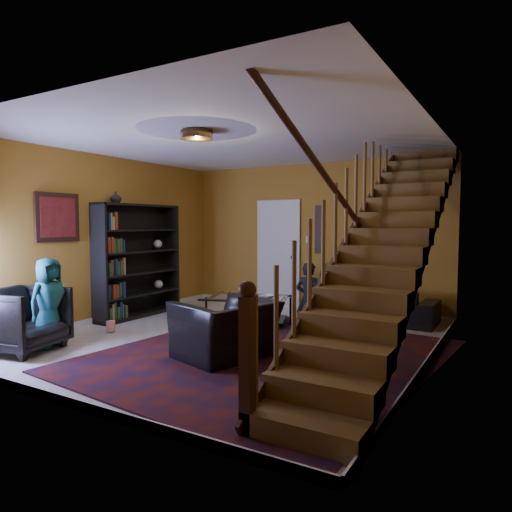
{
  "coord_description": "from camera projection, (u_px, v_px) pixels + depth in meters",
  "views": [
    {
      "loc": [
        3.5,
        -5.34,
        1.65
      ],
      "look_at": [
        0.14,
        0.4,
        1.18
      ],
      "focal_mm": 32.0,
      "sensor_mm": 36.0,
      "label": 1
    }
  ],
  "objects": [
    {
      "name": "armchair_left",
      "position": [
        23.0,
        320.0,
        5.89
      ],
      "size": [
        1.08,
        1.06,
        0.83
      ],
      "primitive_type": "imported",
      "rotation": [
        0.0,
        0.0,
        1.79
      ],
      "color": "black",
      "rests_on": "floor"
    },
    {
      "name": "rug",
      "position": [
        269.0,
        355.0,
        5.69
      ],
      "size": [
        4.12,
        4.6,
        0.02
      ],
      "primitive_type": "cube",
      "rotation": [
        0.0,
        0.0,
        -0.09
      ],
      "color": "#4C150D",
      "rests_on": "floor"
    },
    {
      "name": "coffee_table",
      "position": [
        248.0,
        309.0,
        7.37
      ],
      "size": [
        1.42,
        1.11,
        0.48
      ],
      "rotation": [
        0.0,
        0.0,
        0.34
      ],
      "color": "black",
      "rests_on": "floor"
    },
    {
      "name": "vase",
      "position": [
        116.0,
        197.0,
        7.62
      ],
      "size": [
        0.18,
        0.18,
        0.19
      ],
      "primitive_type": "imported",
      "color": "#999999",
      "rests_on": "bookshelf"
    },
    {
      "name": "person_adult_b",
      "position": [
        326.0,
        302.0,
        8.24
      ],
      "size": [
        0.72,
        0.59,
        1.37
      ],
      "primitive_type": "imported",
      "rotation": [
        0.0,
        0.0,
        3.02
      ],
      "color": "black",
      "rests_on": "sofa"
    },
    {
      "name": "floor",
      "position": [
        233.0,
        340.0,
        6.47
      ],
      "size": [
        5.5,
        5.5,
        0.0
      ],
      "primitive_type": "plane",
      "color": "beige",
      "rests_on": "ground"
    },
    {
      "name": "ceiling_fixture",
      "position": [
        197.0,
        135.0,
        5.59
      ],
      "size": [
        0.4,
        0.4,
        0.1
      ],
      "primitive_type": "cylinder",
      "color": "#3F2814",
      "rests_on": "room"
    },
    {
      "name": "popcorn_bucket",
      "position": [
        111.0,
        326.0,
        6.95
      ],
      "size": [
        0.14,
        0.14,
        0.15
      ],
      "primitive_type": "cylinder",
      "rotation": [
        0.0,
        0.0,
        -0.03
      ],
      "color": "red",
      "rests_on": "rug"
    },
    {
      "name": "wall_hanging",
      "position": [
        318.0,
        229.0,
        8.64
      ],
      "size": [
        0.14,
        0.03,
        0.9
      ],
      "primitive_type": "cube",
      "color": "black",
      "rests_on": "room"
    },
    {
      "name": "door",
      "position": [
        279.0,
        255.0,
        9.1
      ],
      "size": [
        0.82,
        0.05,
        2.05
      ],
      "primitive_type": "cube",
      "color": "silver",
      "rests_on": "floor"
    },
    {
      "name": "framed_picture",
      "position": [
        58.0,
        217.0,
        6.87
      ],
      "size": [
        0.04,
        0.74,
        0.74
      ],
      "primitive_type": "cube",
      "color": "maroon",
      "rests_on": "room"
    },
    {
      "name": "bookshelf",
      "position": [
        139.0,
        263.0,
        8.13
      ],
      "size": [
        0.35,
        1.8,
        2.0
      ],
      "color": "black",
      "rests_on": "floor"
    },
    {
      "name": "staircase",
      "position": [
        385.0,
        246.0,
        5.3
      ],
      "size": [
        0.95,
        5.02,
        3.18
      ],
      "color": "brown",
      "rests_on": "floor"
    },
    {
      "name": "cup_b",
      "position": [
        249.0,
        293.0,
        7.53
      ],
      "size": [
        0.11,
        0.11,
        0.09
      ],
      "primitive_type": "imported",
      "rotation": [
        0.0,
        0.0,
        0.2
      ],
      "color": "#999999",
      "rests_on": "coffee_table"
    },
    {
      "name": "person_child",
      "position": [
        49.0,
        302.0,
        6.1
      ],
      "size": [
        0.39,
        0.59,
        1.2
      ],
      "primitive_type": "imported",
      "rotation": [
        0.0,
        0.0,
        1.57
      ],
      "color": "#18555D",
      "rests_on": "armchair_left"
    },
    {
      "name": "bowl",
      "position": [
        268.0,
        297.0,
        7.21
      ],
      "size": [
        0.26,
        0.26,
        0.05
      ],
      "primitive_type": "imported",
      "rotation": [
        0.0,
        0.0,
        -0.21
      ],
      "color": "#999999",
      "rests_on": "coffee_table"
    },
    {
      "name": "sofa",
      "position": [
        374.0,
        304.0,
        7.75
      ],
      "size": [
        2.03,
        0.81,
        0.59
      ],
      "primitive_type": "imported",
      "rotation": [
        0.0,
        0.0,
        3.13
      ],
      "color": "black",
      "rests_on": "floor"
    },
    {
      "name": "cup_a",
      "position": [
        247.0,
        293.0,
        7.41
      ],
      "size": [
        0.16,
        0.16,
        0.1
      ],
      "primitive_type": "imported",
      "rotation": [
        0.0,
        0.0,
        -0.3
      ],
      "color": "#999999",
      "rests_on": "coffee_table"
    },
    {
      "name": "armchair_right",
      "position": [
        226.0,
        330.0,
        5.56
      ],
      "size": [
        1.23,
        1.33,
        0.72
      ],
      "primitive_type": "imported",
      "rotation": [
        0.0,
        0.0,
        -1.85
      ],
      "color": "black",
      "rests_on": "floor"
    },
    {
      "name": "room",
      "position": [
        212.0,
        312.0,
        8.28
      ],
      "size": [
        5.5,
        5.5,
        5.5
      ],
      "color": "#A26824",
      "rests_on": "ground"
    },
    {
      "name": "person_adult_a",
      "position": [
        309.0,
        300.0,
        8.41
      ],
      "size": [
        0.52,
        0.34,
        1.41
      ],
      "primitive_type": "imported",
      "rotation": [
        0.0,
        0.0,
        3.13
      ],
      "color": "black",
      "rests_on": "sofa"
    }
  ]
}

